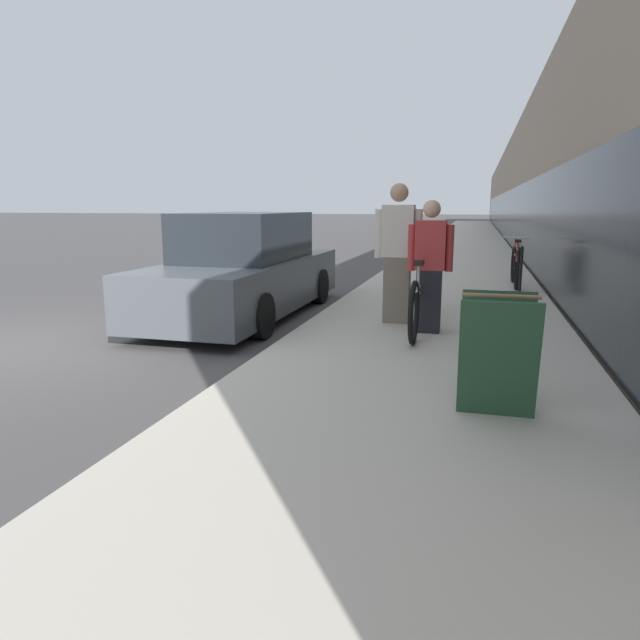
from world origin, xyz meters
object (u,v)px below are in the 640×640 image
(parked_sedan_curbside, at_px, (246,270))
(person_rider, at_px, (430,267))
(tandem_bicycle, at_px, (423,296))
(person_bystander, at_px, (398,254))
(bike_rack_hoop, at_px, (520,264))
(sandwich_board_sign, at_px, (498,353))
(cruiser_bike_nearest, at_px, (515,266))

(parked_sedan_curbside, bearing_deg, person_rider, -21.90)
(person_rider, height_order, parked_sedan_curbside, person_rider)
(tandem_bicycle, height_order, person_bystander, person_bystander)
(tandem_bicycle, xyz_separation_m, bike_rack_hoop, (1.40, 3.37, 0.13))
(tandem_bicycle, bearing_deg, sandwich_board_sign, -74.76)
(person_bystander, bearing_deg, bike_rack_hoop, 61.52)
(person_bystander, height_order, sandwich_board_sign, person_bystander)
(person_rider, xyz_separation_m, bike_rack_hoop, (1.30, 3.74, -0.29))
(tandem_bicycle, relative_size, cruiser_bike_nearest, 1.58)
(person_rider, height_order, bike_rack_hoop, person_rider)
(person_rider, xyz_separation_m, cruiser_bike_nearest, (1.28, 4.63, -0.42))
(bike_rack_hoop, relative_size, parked_sedan_curbside, 0.18)
(person_rider, relative_size, cruiser_bike_nearest, 0.87)
(person_bystander, bearing_deg, parked_sedan_curbside, 164.83)
(person_rider, xyz_separation_m, person_bystander, (-0.46, 0.50, 0.11))
(person_rider, height_order, cruiser_bike_nearest, person_rider)
(bike_rack_hoop, bearing_deg, cruiser_bike_nearest, 91.58)
(person_rider, distance_m, parked_sedan_curbside, 3.11)
(tandem_bicycle, distance_m, cruiser_bike_nearest, 4.47)
(sandwich_board_sign, xyz_separation_m, parked_sedan_curbside, (-3.60, 3.82, 0.10))
(person_rider, bearing_deg, bike_rack_hoop, 70.83)
(person_bystander, distance_m, cruiser_bike_nearest, 4.51)
(tandem_bicycle, height_order, sandwich_board_sign, tandem_bicycle)
(bike_rack_hoop, xyz_separation_m, sandwich_board_sign, (-0.58, -6.41, -0.06))
(tandem_bicycle, bearing_deg, person_rider, -74.70)
(person_bystander, distance_m, bike_rack_hoop, 3.71)
(tandem_bicycle, xyz_separation_m, sandwich_board_sign, (0.83, -3.04, 0.06))
(person_rider, bearing_deg, parked_sedan_curbside, 158.10)
(tandem_bicycle, relative_size, sandwich_board_sign, 3.22)
(tandem_bicycle, relative_size, bike_rack_hoop, 3.42)
(person_bystander, xyz_separation_m, parked_sedan_curbside, (-2.42, 0.66, -0.36))
(bike_rack_hoop, bearing_deg, person_rider, -109.17)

